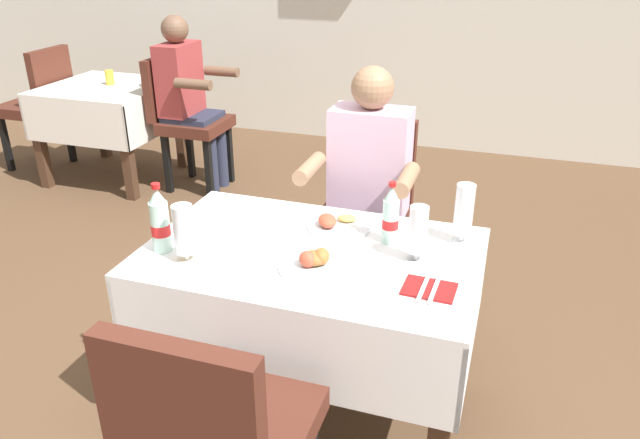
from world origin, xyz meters
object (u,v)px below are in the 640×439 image
chair_near_camera_side (218,436)px  napkin_cutlery_set (429,289)px  plate_far_diner (337,224)px  background_patron (188,94)px  background_chair_left (40,101)px  main_dining_table (312,289)px  cola_bottle_secondary (391,216)px  background_table_tumbler (110,77)px  background_chair_right (184,115)px  chair_far_diner_seat (364,209)px  seated_diner_far (366,188)px  beer_glass_left (464,212)px  beer_glass_right (184,232)px  beer_glass_middle (418,234)px  cola_bottle_primary (160,222)px  background_dining_table (109,109)px  plate_near_camera (314,262)px

chair_near_camera_side → napkin_cutlery_set: size_ratio=5.06×
plate_far_diner → background_patron: 2.44m
plate_far_diner → background_chair_left: (-3.00, 1.78, -0.19)m
main_dining_table → cola_bottle_secondary: (0.26, 0.16, 0.27)m
background_table_tumbler → background_chair_left: bearing=-177.0°
chair_near_camera_side → background_chair_right: bearing=121.1°
chair_far_diner_seat → seated_diner_far: 0.19m
main_dining_table → beer_glass_left: bearing=25.1°
background_chair_right → background_table_tumbler: background_chair_right is taller
main_dining_table → background_chair_right: bearing=130.1°
seated_diner_far → background_patron: 2.12m
seated_diner_far → plate_far_diner: bearing=-90.1°
beer_glass_right → cola_bottle_secondary: cola_bottle_secondary is taller
background_chair_left → beer_glass_middle: bearing=-30.2°
seated_diner_far → cola_bottle_primary: seated_diner_far is taller
background_dining_table → main_dining_table: bearing=-40.6°
chair_far_diner_seat → cola_bottle_secondary: size_ratio=4.00×
plate_near_camera → background_dining_table: bearing=138.3°
beer_glass_middle → background_chair_right: (-2.05, 1.95, -0.28)m
background_dining_table → background_chair_right: (0.65, -0.00, 0.01)m
beer_glass_middle → beer_glass_right: beer_glass_right is taller
beer_glass_left → napkin_cutlery_set: 0.40m
background_dining_table → beer_glass_right: bearing=-48.8°
cola_bottle_primary → background_table_tumbler: cola_bottle_primary is taller
beer_glass_right → background_dining_table: bearing=131.2°
cola_bottle_primary → cola_bottle_secondary: cola_bottle_primary is taller
plate_far_diner → background_patron: bearing=133.0°
chair_far_diner_seat → chair_near_camera_side: bearing=-90.0°
beer_glass_right → background_chair_left: background_chair_left is taller
beer_glass_middle → chair_far_diner_seat: bearing=117.0°
seated_diner_far → napkin_cutlery_set: 0.92m
main_dining_table → background_chair_right: 2.60m
background_dining_table → background_chair_left: 0.65m
cola_bottle_secondary → napkin_cutlery_set: cola_bottle_secondary is taller
napkin_cutlery_set → background_dining_table: size_ratio=0.22×
seated_diner_far → beer_glass_middle: seated_diner_far is taller
napkin_cutlery_set → background_dining_table: bearing=142.5°
plate_far_diner → napkin_cutlery_set: (0.42, -0.35, -0.01)m
chair_far_diner_seat → beer_glass_left: chair_far_diner_seat is taller
chair_near_camera_side → background_table_tumbler: size_ratio=8.82×
seated_diner_far → plate_near_camera: bearing=-88.9°
beer_glass_left → background_chair_right: (-2.19, 1.75, -0.29)m
main_dining_table → chair_near_camera_side: 0.78m
chair_far_diner_seat → background_chair_left: 3.21m
background_chair_left → background_chair_right: 1.29m
background_dining_table → background_chair_right: bearing=-0.0°
cola_bottle_secondary → background_patron: 2.63m
cola_bottle_primary → napkin_cutlery_set: 0.98m
napkin_cutlery_set → cola_bottle_primary: bearing=-178.2°
seated_diner_far → background_patron: (-1.66, 1.32, 0.00)m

